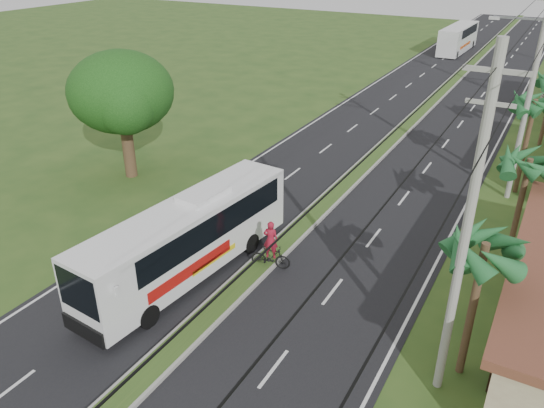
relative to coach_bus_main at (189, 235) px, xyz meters
The scene contains 14 objects.
ground 4.46m from the coach_bus_main, 54.09° to the right, with size 180.00×180.00×0.00m, color #2B4B1B.
road_asphalt 17.02m from the coach_bus_main, 81.99° to the left, with size 14.00×160.00×0.02m, color black.
median_strip 17.01m from the coach_bus_main, 81.99° to the left, with size 1.20×160.00×0.18m.
lane_edge_left 17.41m from the coach_bus_main, 104.54° to the left, with size 0.12×160.00×0.01m, color silver.
lane_edge_right 19.14m from the coach_bus_main, 61.60° to the left, with size 0.12×160.00×0.01m, color silver.
palm_verge_a 11.70m from the coach_bus_main, ahead, with size 2.40×2.40×5.45m.
palm_verge_b 14.85m from the coach_bus_main, 36.65° to the left, with size 2.40×2.40×5.05m.
palm_verge_c 19.56m from the coach_bus_main, 54.68° to the left, with size 2.40×2.40×5.85m.
shade_tree 12.27m from the coach_bus_main, 145.27° to the left, with size 6.30×6.00×7.54m.
utility_pole_a 11.55m from the coach_bus_main, ahead, with size 1.60×0.28×11.00m.
utility_pole_b 18.80m from the coach_bus_main, 53.71° to the left, with size 3.20×0.28×12.00m.
coach_bus_main is the anchor object (origin of this frame).
coach_bus_far 56.62m from the coach_bus_main, 90.79° to the left, with size 2.70×11.02×3.19m.
motorcyclist 3.62m from the coach_bus_main, 37.01° to the left, with size 1.83×0.94×2.32m.
Camera 1 is at (10.03, -11.78, 13.07)m, focal length 35.00 mm.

